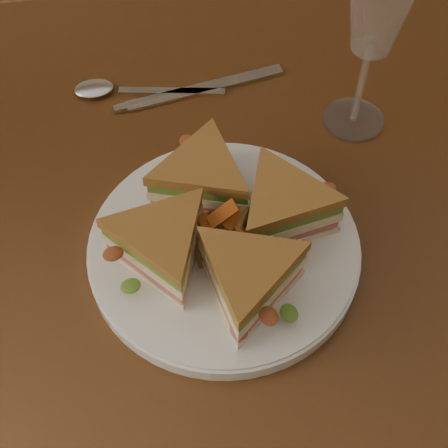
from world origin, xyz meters
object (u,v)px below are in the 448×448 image
object	(u,v)px
knife	(194,91)
wine_glass	(380,6)
sandwich_wedges	(224,227)
table	(166,264)
spoon	(113,90)
plate	(224,249)

from	to	relation	value
knife	wine_glass	bearing A→B (deg)	-34.58
sandwich_wedges	knife	bearing A→B (deg)	89.05
sandwich_wedges	knife	distance (m)	0.24
sandwich_wedges	wine_glass	xyz separation A→B (m)	(0.18, 0.16, 0.11)
table	knife	xyz separation A→B (m)	(0.06, 0.18, 0.10)
sandwich_wedges	knife	xyz separation A→B (m)	(0.00, 0.24, -0.04)
wine_glass	table	bearing A→B (deg)	-157.84
table	spoon	size ratio (longest dim) A/B	6.59
plate	spoon	xyz separation A→B (m)	(-0.09, 0.25, -0.00)
plate	wine_glass	bearing A→B (deg)	40.98
plate	wine_glass	xyz separation A→B (m)	(0.18, 0.16, 0.15)
plate	wine_glass	size ratio (longest dim) A/B	1.23
sandwich_wedges	wine_glass	bearing A→B (deg)	40.98
spoon	knife	size ratio (longest dim) A/B	0.85
spoon	plate	bearing A→B (deg)	-58.69
plate	spoon	bearing A→B (deg)	110.35
spoon	knife	world-z (taller)	spoon
plate	knife	world-z (taller)	plate
table	sandwich_wedges	world-z (taller)	sandwich_wedges
knife	wine_glass	xyz separation A→B (m)	(0.18, -0.08, 0.15)
wine_glass	knife	bearing A→B (deg)	155.64
table	spoon	xyz separation A→B (m)	(-0.03, 0.19, 0.10)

